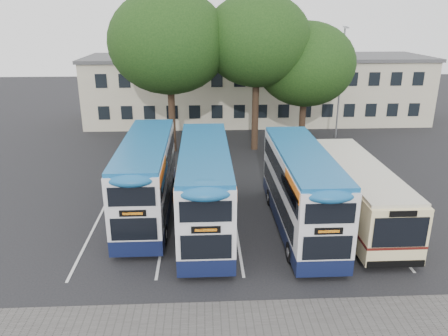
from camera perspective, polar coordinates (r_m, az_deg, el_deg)
ground at (r=19.12m, az=14.01°, el=-12.61°), size 120.00×120.00×0.00m
bay_lines at (r=22.78m, az=1.32°, el=-6.46°), size 14.12×11.00×0.01m
depot_building at (r=43.28m, az=4.28°, el=10.39°), size 32.40×8.40×6.20m
lamp_post at (r=37.47m, az=15.01°, el=11.37°), size 0.25×1.05×9.06m
tree_left at (r=32.44m, az=-7.20°, el=15.97°), size 8.62×8.62×11.73m
tree_mid at (r=32.76m, az=4.32°, el=16.27°), size 7.81×7.81×11.49m
tree_right at (r=34.35m, az=10.62°, el=13.16°), size 7.43×7.43×9.53m
bus_dd_left at (r=22.67m, az=-10.05°, el=-0.86°), size 2.33×9.61×4.00m
bus_dd_mid at (r=21.00m, az=-2.51°, el=-2.11°), size 2.37×9.78×4.07m
bus_dd_right at (r=21.22m, az=10.02°, el=-2.36°), size 2.31×9.50×3.96m
bus_single at (r=22.95m, az=16.95°, el=-2.59°), size 2.53×9.93×2.96m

